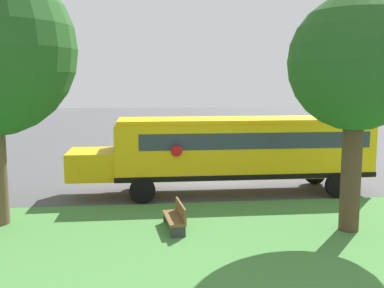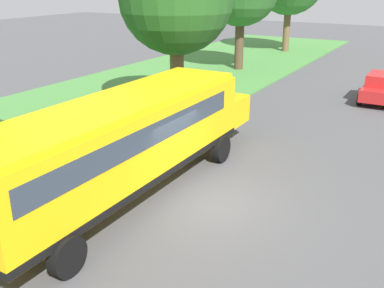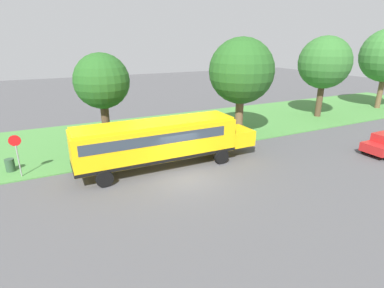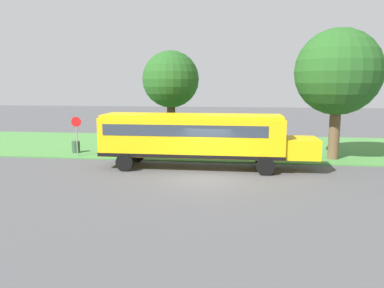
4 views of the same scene
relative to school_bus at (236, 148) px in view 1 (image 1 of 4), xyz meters
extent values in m
plane|color=#4C4C4F|center=(2.31, 0.76, -1.92)|extent=(120.00, 120.00, 0.00)
cube|color=#47843D|center=(-7.69, 0.76, -1.88)|extent=(12.00, 80.00, 0.08)
cube|color=yellow|center=(0.00, -0.29, -0.02)|extent=(2.50, 10.50, 2.20)
cube|color=yellow|center=(0.00, 5.91, -0.57)|extent=(2.20, 1.90, 1.10)
cube|color=yellow|center=(0.00, -0.29, 1.16)|extent=(2.35, 10.29, 0.16)
cube|color=black|center=(0.00, -0.29, -1.00)|extent=(2.54, 10.54, 0.20)
cube|color=#2D3842|center=(0.00, -0.59, 0.44)|extent=(2.53, 9.24, 0.64)
cube|color=#2D3842|center=(0.00, 4.91, 0.44)|extent=(2.25, 0.12, 0.80)
cylinder|color=red|center=(-1.43, 2.60, 0.13)|extent=(0.03, 0.44, 0.44)
cylinder|color=black|center=(-1.25, 3.91, -1.42)|extent=(0.30, 1.00, 1.00)
cylinder|color=black|center=(1.25, 3.91, -1.42)|extent=(0.30, 1.00, 1.00)
cylinder|color=black|center=(-1.25, -3.96, -1.42)|extent=(0.30, 1.00, 1.00)
cylinder|color=black|center=(1.25, -3.96, -1.42)|extent=(0.30, 1.00, 1.00)
cylinder|color=#4C3826|center=(-5.36, -2.48, -0.07)|extent=(0.61, 0.61, 3.71)
sphere|color=#23561E|center=(-5.36, -2.48, 3.31)|extent=(4.06, 4.06, 4.06)
sphere|color=#23561E|center=(-5.10, -2.03, 3.59)|extent=(2.65, 2.65, 2.65)
cube|color=brown|center=(-4.73, 2.94, -1.47)|extent=(1.64, 0.65, 0.08)
cube|color=brown|center=(-4.71, 2.72, -1.22)|extent=(1.60, 0.21, 0.44)
cube|color=#333333|center=(-4.00, 3.01, -1.70)|extent=(0.12, 0.46, 0.45)
cube|color=#333333|center=(-5.47, 2.87, -1.70)|extent=(0.12, 0.46, 0.45)
camera|label=1|loc=(-18.25, 3.85, 2.75)|focal=42.00mm
camera|label=2|loc=(8.03, -10.08, 4.51)|focal=42.00mm
camera|label=3|loc=(17.51, -6.31, 6.11)|focal=28.00mm
camera|label=4|loc=(21.41, 2.45, 3.02)|focal=35.00mm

